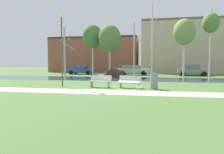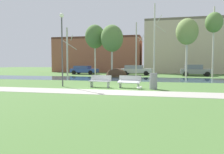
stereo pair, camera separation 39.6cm
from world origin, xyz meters
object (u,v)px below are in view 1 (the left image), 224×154
Objects in this scene: bench_right at (130,81)px; streetlamp at (62,38)px; parked_sedan_second_silver at (133,70)px; parked_hatch_third_grey at (192,70)px; trash_bin at (154,81)px; seagull at (140,88)px; bench_left at (100,81)px; parked_van_nearest_blue at (81,70)px.

bench_right is 0.31× the size of streetlamp.
parked_hatch_third_grey is (8.17, -0.68, 0.03)m from parked_sedan_second_silver.
trash_bin reaches higher than seagull.
streetlamp is at bearing -179.20° from bench_right.
streetlamp reaches higher than bench_left.
streetlamp is (-6.70, 0.23, 3.06)m from trash_bin.
streetlamp is at bearing -102.89° from parked_sedan_second_silver.
parked_van_nearest_blue is at bearing 113.69° from bench_left.
parked_sedan_second_silver is (8.13, -0.04, 0.05)m from parked_van_nearest_blue.
bench_left is at bearing 164.47° from seagull.
bench_right is at bearing -60.40° from parked_van_nearest_blue.
parked_van_nearest_blue reaches higher than bench_left.
parked_sedan_second_silver is (-1.25, 16.47, 0.30)m from bench_right.
seagull is at bearing -15.53° from bench_left.
parked_hatch_third_grey reaches higher than parked_sedan_second_silver.
trash_bin is 17.03m from parked_sedan_second_silver.
parked_hatch_third_grey is (9.06, 15.80, 0.33)m from bench_left.
bench_left is 0.35× the size of parked_sedan_second_silver.
bench_right is 4.08× the size of seagull.
bench_right is 0.39× the size of parked_van_nearest_blue.
bench_right is 0.35× the size of parked_sedan_second_silver.
parked_sedan_second_silver is (0.89, 16.47, 0.30)m from bench_left.
trash_bin is at bearing -56.70° from parked_van_nearest_blue.
bench_left is 2.14m from bench_right.
streetlamp reaches higher than trash_bin.
trash_bin is 20.13m from parked_van_nearest_blue.
parked_hatch_third_grey reaches higher than bench_left.
trash_bin is 0.25× the size of parked_van_nearest_blue.
bench_right is 16.52m from parked_sedan_second_silver.
streetlamp is 17.21m from parked_sedan_second_silver.
bench_left is 3.03m from seagull.
seagull is 6.81m from streetlamp.
streetlamp reaches higher than seagull.
bench_right is (2.14, 0.00, 0.00)m from bench_left.
parked_hatch_third_grey is at bearing 69.65° from seagull.
bench_left and bench_right have the same top height.
bench_right is at bearing 0.00° from bench_left.
seagull is 0.09× the size of parked_sedan_second_silver.
parked_sedan_second_silver is at bearing 77.11° from streetlamp.
parked_hatch_third_grey is (6.92, 15.80, 0.33)m from bench_right.
parked_van_nearest_blue is 16.32m from parked_hatch_third_grey.
parked_hatch_third_grey is at bearing 60.16° from bench_left.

